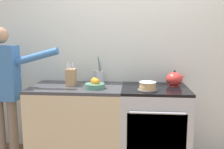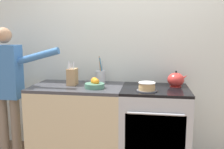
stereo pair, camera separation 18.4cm
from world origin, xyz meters
The scene contains 9 objects.
wall_back centered at (0.00, 0.68, 1.30)m, with size 8.00×0.04×2.60m.
counter_cabinet centered at (-0.65, 0.33, 0.45)m, with size 1.07×0.66×0.91m.
stove_range centered at (0.27, 0.33, 0.45)m, with size 0.76×0.69×0.91m.
layer_cake centered at (0.17, 0.17, 0.95)m, with size 0.22×0.22×0.09m.
tea_kettle centered at (0.50, 0.45, 0.99)m, with size 0.23×0.19×0.19m.
knife_block centered at (-0.72, 0.37, 1.01)m, with size 0.10×0.15×0.29m.
utensil_crock centered at (-0.40, 0.52, 0.99)m, with size 0.12×0.12×0.34m.
fruit_bowl centered at (-0.41, 0.23, 0.95)m, with size 0.22×0.22×0.12m.
person_baker centered at (-1.46, 0.20, 0.94)m, with size 0.91×0.20×1.59m.
Camera 2 is at (0.20, -2.47, 1.51)m, focal length 40.00 mm.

